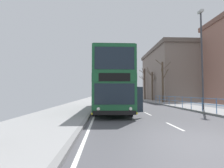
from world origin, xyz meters
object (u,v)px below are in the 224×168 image
Objects in this scene: background_building_01 at (169,75)px; bare_tree_far_02 at (152,85)px; background_building_00 at (183,75)px; double_decker_bus_main at (111,84)px; street_lamp_far_side at (202,52)px; bare_tree_far_00 at (163,81)px; bare_tree_far_01 at (145,83)px.

bare_tree_far_02 is at bearing -121.20° from background_building_01.
background_building_00 reaches higher than bare_tree_far_02.
background_building_00 is (16.14, 19.50, 2.99)m from double_decker_bus_main.
street_lamp_far_side reaches higher than double_decker_bus_main.
double_decker_bus_main is 25.49m from background_building_00.
background_building_00 is at bearing -99.69° from background_building_01.
bare_tree_far_00 is 11.73m from bare_tree_far_01.
background_building_01 reaches higher than bare_tree_far_00.
bare_tree_far_01 is (-0.03, 11.73, 0.29)m from bare_tree_far_00.
bare_tree_far_01 is 1.12× the size of bare_tree_far_02.
background_building_01 is at bearing 66.18° from bare_tree_far_00.
street_lamp_far_side is (7.96, -0.89, 2.80)m from double_decker_bus_main.
bare_tree_far_00 is (8.64, 10.98, 1.17)m from double_decker_bus_main.
street_lamp_far_side is 23.65m from bare_tree_far_01.
bare_tree_far_01 is at bearing 88.42° from street_lamp_far_side.
background_building_00 reaches higher than bare_tree_far_00.
street_lamp_far_side is 35.83m from background_building_01.
background_building_01 reaches higher than bare_tree_far_02.
bare_tree_far_00 is 0.42× the size of background_building_01.
background_building_01 reaches higher than background_building_00.
double_decker_bus_main is 8.49m from street_lamp_far_side.
bare_tree_far_00 is 1.05× the size of bare_tree_far_02.
background_building_00 is at bearing 16.80° from bare_tree_far_02.
bare_tree_far_01 is (0.65, 23.60, -1.34)m from street_lamp_far_side.
bare_tree_far_02 is 0.40× the size of background_building_01.
bare_tree_far_00 is 0.94× the size of bare_tree_far_01.
background_building_01 is at bearing 60.95° from double_decker_bus_main.
street_lamp_far_side is 1.28× the size of bare_tree_far_00.
street_lamp_far_side is at bearing -6.41° from double_decker_bus_main.
background_building_01 is (2.36, 13.81, 1.46)m from background_building_00.
bare_tree_far_00 is (0.68, 11.88, -1.63)m from street_lamp_far_side.
bare_tree_far_00 is at bearing -89.85° from bare_tree_far_01.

